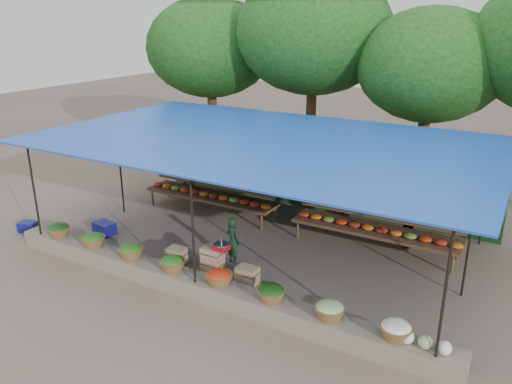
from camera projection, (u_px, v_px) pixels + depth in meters
The scene contains 16 objects.
ground at pixel (263, 246), 12.81m from camera, with size 60.00×60.00×0.00m, color brown.
stone_curb at pixel (200, 287), 10.49m from camera, with size 10.60×0.55×0.40m, color #666052.
stall_canopy at pixel (265, 144), 11.98m from camera, with size 10.80×6.60×2.82m.
produce_baskets at pixel (195, 271), 10.42m from camera, with size 8.98×0.58×0.34m.
netting_backdrop at pixel (314, 169), 14.96m from camera, with size 10.60×0.06×2.50m, color #18431B.
tree_row at pixel (370, 45), 15.97m from camera, with size 16.51×5.50×7.12m.
fruit_table_left at pixel (212, 192), 14.88m from camera, with size 4.21×0.95×0.93m.
fruit_table_right at pixel (376, 226), 12.53m from camera, with size 4.21×0.95×0.93m.
crate_counter at pixel (212, 266), 11.15m from camera, with size 2.35×0.34×0.77m.
weighing_scale at pixel (222, 247), 10.84m from camera, with size 0.33×0.33×0.35m.
vendor_seated at pixel (233, 241), 11.74m from camera, with size 0.43×0.28×1.17m, color #18351E.
customer_left at pixel (187, 173), 15.93m from camera, with size 0.81×0.63×1.67m, color slate.
customer_mid at pixel (343, 198), 13.64m from camera, with size 1.15×0.66×1.78m, color slate.
customer_right at pixel (408, 216), 12.60m from camera, with size 0.95×0.40×1.62m, color slate.
blue_crate_front at pixel (28, 227), 13.65m from camera, with size 0.46×0.33×0.27m, color navy.
blue_crate_back at pixel (105, 228), 13.46m from camera, with size 0.56×0.41×0.34m, color navy.
Camera 1 is at (5.61, -10.16, 5.60)m, focal length 35.00 mm.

